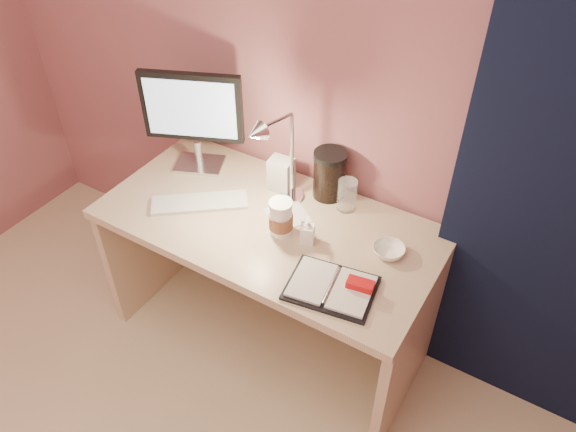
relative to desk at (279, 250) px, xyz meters
The scene contains 13 objects.
room 1.17m from the desk, 14.00° to the left, with size 3.50×3.50×3.50m.
desk is the anchor object (origin of this frame).
monitor 0.70m from the desk, 169.68° to the left, with size 0.41×0.23×0.47m.
keyboard 0.41m from the desk, 156.52° to the right, with size 0.40×0.12×0.02m, color silver.
planner 0.54m from the desk, 33.32° to the right, with size 0.34×0.28×0.05m.
paper_c 0.23m from the desk, ahead, with size 0.16×0.16×0.00m, color silver.
coffee_cup 0.33m from the desk, 52.54° to the right, with size 0.10×0.10×0.15m.
clear_cup 0.41m from the desk, 35.40° to the left, with size 0.08×0.08×0.14m, color white.
bowl 0.55m from the desk, ahead, with size 0.12×0.12×0.04m, color white.
lotion_bottle 0.36m from the desk, 26.12° to the right, with size 0.05×0.05×0.12m, color white.
dark_jar 0.40m from the desk, 58.72° to the left, with size 0.14×0.14×0.19m, color black.
product_box 0.34m from the desk, 116.88° to the left, with size 0.10×0.08×0.15m, color silver.
desk_lamp 0.50m from the desk, ahead, with size 0.15×0.27×0.44m.
Camera 1 is at (0.97, -0.05, 2.24)m, focal length 35.00 mm.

